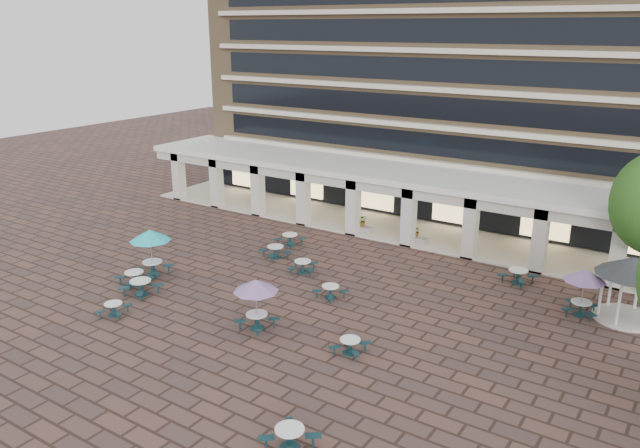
% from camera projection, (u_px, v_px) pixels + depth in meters
% --- Properties ---
extents(ground, '(120.00, 120.00, 0.00)m').
position_uv_depth(ground, '(267.00, 304.00, 32.72)').
color(ground, brown).
rests_on(ground, ground).
extents(apartment_building, '(40.00, 15.50, 25.20)m').
position_uv_depth(apartment_building, '(463.00, 43.00, 49.13)').
color(apartment_building, '#8E7250').
rests_on(apartment_building, ground).
extents(retail_arcade, '(42.00, 6.60, 4.40)m').
position_uv_depth(retail_arcade, '(397.00, 189.00, 43.57)').
color(retail_arcade, white).
rests_on(retail_arcade, ground).
extents(picnic_table_1, '(1.94, 1.94, 0.85)m').
position_uv_depth(picnic_table_1, '(141.00, 286.00, 33.65)').
color(picnic_table_1, '#123036').
rests_on(picnic_table_1, ground).
extents(picnic_table_2, '(1.65, 1.65, 0.70)m').
position_uv_depth(picnic_table_2, '(350.00, 345.00, 27.66)').
color(picnic_table_2, '#123036').
rests_on(picnic_table_2, ground).
extents(picnic_table_3, '(1.91, 1.91, 0.78)m').
position_uv_depth(picnic_table_3, '(290.00, 436.00, 21.42)').
color(picnic_table_3, '#123036').
rests_on(picnic_table_3, ground).
extents(picnic_table_4, '(2.40, 2.40, 2.77)m').
position_uv_depth(picnic_table_4, '(150.00, 237.00, 35.76)').
color(picnic_table_4, '#123036').
rests_on(picnic_table_4, ground).
extents(picnic_table_5, '(1.82, 1.82, 0.67)m').
position_uv_depth(picnic_table_5, '(114.00, 308.00, 31.30)').
color(picnic_table_5, '#123036').
rests_on(picnic_table_5, ground).
extents(picnic_table_6, '(2.19, 2.19, 2.53)m').
position_uv_depth(picnic_table_6, '(256.00, 287.00, 29.40)').
color(picnic_table_6, '#123036').
rests_on(picnic_table_6, ground).
extents(picnic_table_7, '(1.79, 1.79, 0.70)m').
position_uv_depth(picnic_table_7, '(330.00, 291.00, 33.30)').
color(picnic_table_7, '#123036').
rests_on(picnic_table_7, ground).
extents(picnic_table_8, '(2.05, 2.05, 0.79)m').
position_uv_depth(picnic_table_8, '(134.00, 277.00, 34.97)').
color(picnic_table_8, '#123036').
rests_on(picnic_table_8, ground).
extents(picnic_table_9, '(2.11, 2.11, 0.77)m').
position_uv_depth(picnic_table_9, '(276.00, 251.00, 39.08)').
color(picnic_table_9, '#123036').
rests_on(picnic_table_9, ground).
extents(picnic_table_10, '(2.02, 2.02, 0.74)m').
position_uv_depth(picnic_table_10, '(303.00, 266.00, 36.72)').
color(picnic_table_10, '#123036').
rests_on(picnic_table_10, ground).
extents(picnic_table_11, '(2.11, 2.11, 2.43)m').
position_uv_depth(picnic_table_11, '(585.00, 277.00, 30.79)').
color(picnic_table_11, '#123036').
rests_on(picnic_table_11, ground).
extents(picnic_table_12, '(1.88, 1.88, 0.77)m').
position_uv_depth(picnic_table_12, '(290.00, 239.00, 41.29)').
color(picnic_table_12, '#123036').
rests_on(picnic_table_12, ground).
extents(picnic_table_13, '(2.12, 2.12, 0.81)m').
position_uv_depth(picnic_table_13, '(518.00, 275.00, 35.20)').
color(picnic_table_13, '#123036').
rests_on(picnic_table_13, ground).
extents(gazebo, '(3.49, 3.49, 3.25)m').
position_uv_depth(gazebo, '(632.00, 273.00, 30.29)').
color(gazebo, beige).
rests_on(gazebo, ground).
extents(planter_left, '(1.50, 0.88, 1.36)m').
position_uv_depth(planter_left, '(362.00, 225.00, 43.66)').
color(planter_left, '#9C9C96').
rests_on(planter_left, ground).
extents(planter_right, '(1.50, 0.76, 1.27)m').
position_uv_depth(planter_right, '(416.00, 237.00, 41.52)').
color(planter_right, '#9C9C96').
rests_on(planter_right, ground).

